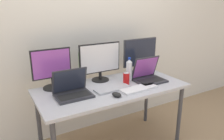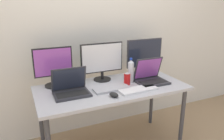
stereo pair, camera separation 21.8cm
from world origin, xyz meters
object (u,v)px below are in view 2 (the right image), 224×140
object	(u,v)px
work_desk	(112,93)
monitor_right	(144,56)
laptop_silver	(71,88)
water_bottle	(131,71)
monitor_center	(102,60)
soda_can_near_keyboard	(127,79)
laptop_secondary	(150,77)
keyboard_main	(112,89)
bamboo_vase	(82,77)
mouse_by_keyboard	(114,95)
monitor_left	(53,66)
keyboard_aux	(138,90)

from	to	relation	value
work_desk	monitor_right	xyz separation A→B (m)	(0.53, 0.24, 0.29)
laptop_silver	water_bottle	size ratio (longest dim) A/B	1.24
monitor_center	water_bottle	size ratio (longest dim) A/B	1.79
work_desk	soda_can_near_keyboard	size ratio (longest dim) A/B	12.09
laptop_silver	soda_can_near_keyboard	world-z (taller)	laptop_silver
laptop_secondary	keyboard_main	bearing A→B (deg)	-176.01
work_desk	bamboo_vase	xyz separation A→B (m)	(-0.24, 0.26, 0.13)
mouse_by_keyboard	soda_can_near_keyboard	bearing A→B (deg)	24.21
monitor_center	bamboo_vase	size ratio (longest dim) A/B	1.44
keyboard_main	water_bottle	xyz separation A→B (m)	(0.28, 0.13, 0.11)
keyboard_main	mouse_by_keyboard	xyz separation A→B (m)	(-0.05, -0.16, 0.01)
water_bottle	laptop_silver	bearing A→B (deg)	-174.62
monitor_left	water_bottle	xyz separation A→B (m)	(0.78, -0.21, -0.09)
soda_can_near_keyboard	bamboo_vase	bearing A→B (deg)	146.87
laptop_secondary	monitor_left	bearing A→B (deg)	162.76
monitor_left	laptop_secondary	world-z (taller)	monitor_left
laptop_silver	bamboo_vase	distance (m)	0.33
monitor_right	keyboard_main	bearing A→B (deg)	-151.31
water_bottle	bamboo_vase	world-z (taller)	bamboo_vase
soda_can_near_keyboard	monitor_right	bearing A→B (deg)	34.39
keyboard_main	soda_can_near_keyboard	xyz separation A→B (m)	(0.20, 0.06, 0.05)
keyboard_main	soda_can_near_keyboard	bearing A→B (deg)	15.41
work_desk	laptop_silver	world-z (taller)	laptop_silver
laptop_silver	soda_can_near_keyboard	distance (m)	0.60
laptop_silver	water_bottle	bearing A→B (deg)	5.38
work_desk	laptop_silver	xyz separation A→B (m)	(-0.43, -0.01, 0.13)
laptop_silver	laptop_secondary	xyz separation A→B (m)	(0.87, -0.03, 0.00)
soda_can_near_keyboard	bamboo_vase	xyz separation A→B (m)	(-0.41, 0.27, 0.00)
laptop_secondary	soda_can_near_keyboard	distance (m)	0.27
mouse_by_keyboard	soda_can_near_keyboard	size ratio (longest dim) A/B	0.79
monitor_left	keyboard_main	world-z (taller)	monitor_left
monitor_left	water_bottle	bearing A→B (deg)	-14.98
keyboard_aux	bamboo_vase	world-z (taller)	bamboo_vase
keyboard_main	keyboard_aux	bearing A→B (deg)	-30.27
work_desk	keyboard_main	world-z (taller)	keyboard_main
water_bottle	monitor_right	bearing A→B (deg)	32.93
monitor_center	soda_can_near_keyboard	distance (m)	0.34
work_desk	mouse_by_keyboard	xyz separation A→B (m)	(-0.08, -0.23, 0.09)
monitor_left	monitor_center	xyz separation A→B (m)	(0.52, -0.03, 0.01)
keyboard_main	water_bottle	world-z (taller)	water_bottle
laptop_secondary	keyboard_aux	distance (m)	0.29
laptop_secondary	bamboo_vase	xyz separation A→B (m)	(-0.68, 0.30, 0.00)
monitor_right	mouse_by_keyboard	bearing A→B (deg)	-142.46
laptop_secondary	water_bottle	world-z (taller)	water_bottle
monitor_left	monitor_right	size ratio (longest dim) A/B	0.88
laptop_secondary	bamboo_vase	size ratio (longest dim) A/B	0.97
laptop_silver	bamboo_vase	world-z (taller)	bamboo_vase
laptop_secondary	bamboo_vase	distance (m)	0.74
monitor_center	water_bottle	bearing A→B (deg)	-34.63
work_desk	monitor_left	bearing A→B (deg)	153.49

